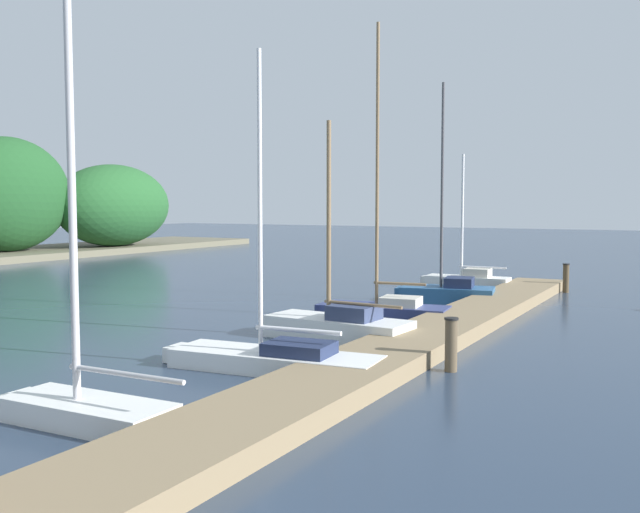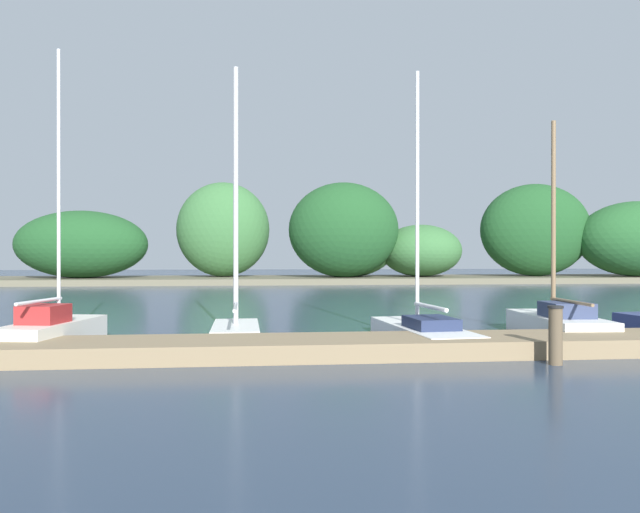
# 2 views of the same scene
# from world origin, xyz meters

# --- Properties ---
(dock_pier) EXTENTS (29.82, 1.80, 0.35)m
(dock_pier) POSITION_xyz_m (0.00, 9.74, 0.17)
(dock_pier) COLOR #847051
(dock_pier) RESTS_ON ground
(far_shore) EXTENTS (69.32, 8.64, 7.15)m
(far_shore) POSITION_xyz_m (2.00, 40.27, 2.87)
(far_shore) COLOR #66604C
(far_shore) RESTS_ON ground
(sailboat_1) EXTENTS (1.54, 3.21, 6.31)m
(sailboat_1) POSITION_xyz_m (-9.49, 11.33, 0.38)
(sailboat_1) COLOR silver
(sailboat_1) RESTS_ON ground
(sailboat_2) EXTENTS (1.09, 3.33, 6.28)m
(sailboat_2) POSITION_xyz_m (-5.77, 12.15, 0.39)
(sailboat_2) COLOR white
(sailboat_2) RESTS_ON ground
(sailboat_3) EXTENTS (1.58, 4.55, 6.16)m
(sailboat_3) POSITION_xyz_m (-1.60, 11.53, 0.28)
(sailboat_3) COLOR white
(sailboat_3) RESTS_ON ground
(sailboat_4) EXTENTS (1.48, 3.82, 5.18)m
(sailboat_4) POSITION_xyz_m (1.81, 11.89, 0.36)
(sailboat_4) COLOR white
(sailboat_4) RESTS_ON ground
(mooring_piling_1) EXTENTS (0.27, 0.27, 1.05)m
(mooring_piling_1) POSITION_xyz_m (-0.00, 8.41, 0.53)
(mooring_piling_1) COLOR brown
(mooring_piling_1) RESTS_ON ground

